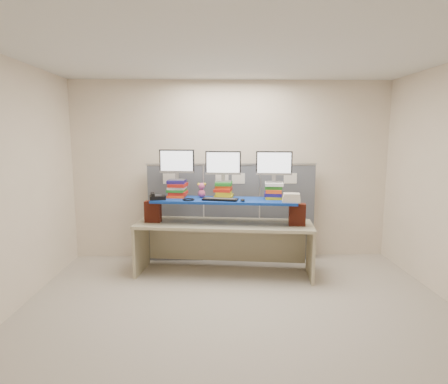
{
  "coord_description": "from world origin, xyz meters",
  "views": [
    {
      "loc": [
        -0.25,
        -3.93,
        1.96
      ],
      "look_at": [
        -0.13,
        1.17,
        1.18
      ],
      "focal_mm": 30.0,
      "sensor_mm": 36.0,
      "label": 1
    }
  ],
  "objects_px": {
    "blue_board": "(224,200)",
    "monitor_right": "(274,165)",
    "monitor_left": "(177,163)",
    "desk": "(224,233)",
    "monitor_center": "(223,164)",
    "keyboard": "(220,199)",
    "desk_phone": "(157,197)"
  },
  "relations": [
    {
      "from": "keyboard",
      "to": "desk_phone",
      "type": "bearing_deg",
      "value": -173.44
    },
    {
      "from": "desk",
      "to": "blue_board",
      "type": "relative_size",
      "value": 1.27
    },
    {
      "from": "desk",
      "to": "keyboard",
      "type": "xyz_separation_m",
      "value": [
        -0.05,
        -0.1,
        0.5
      ]
    },
    {
      "from": "desk",
      "to": "monitor_right",
      "type": "distance_m",
      "value": 1.18
    },
    {
      "from": "blue_board",
      "to": "monitor_right",
      "type": "relative_size",
      "value": 3.98
    },
    {
      "from": "desk",
      "to": "monitor_right",
      "type": "xyz_separation_m",
      "value": [
        0.69,
        0.03,
        0.96
      ]
    },
    {
      "from": "blue_board",
      "to": "keyboard",
      "type": "xyz_separation_m",
      "value": [
        -0.05,
        -0.1,
        0.03
      ]
    },
    {
      "from": "monitor_left",
      "to": "monitor_right",
      "type": "xyz_separation_m",
      "value": [
        1.35,
        -0.17,
        -0.02
      ]
    },
    {
      "from": "blue_board",
      "to": "monitor_center",
      "type": "distance_m",
      "value": 0.5
    },
    {
      "from": "desk_phone",
      "to": "monitor_center",
      "type": "bearing_deg",
      "value": -4.41
    },
    {
      "from": "monitor_center",
      "to": "desk",
      "type": "bearing_deg",
      "value": -78.84
    },
    {
      "from": "monitor_left",
      "to": "monitor_right",
      "type": "distance_m",
      "value": 1.36
    },
    {
      "from": "monitor_right",
      "to": "keyboard",
      "type": "relative_size",
      "value": 0.99
    },
    {
      "from": "monitor_right",
      "to": "monitor_center",
      "type": "bearing_deg",
      "value": -180.0
    },
    {
      "from": "desk",
      "to": "monitor_center",
      "type": "bearing_deg",
      "value": 101.16
    },
    {
      "from": "blue_board",
      "to": "monitor_left",
      "type": "xyz_separation_m",
      "value": [
        -0.66,
        0.2,
        0.51
      ]
    },
    {
      "from": "keyboard",
      "to": "desk_phone",
      "type": "height_order",
      "value": "desk_phone"
    },
    {
      "from": "desk",
      "to": "keyboard",
      "type": "bearing_deg",
      "value": -111.41
    },
    {
      "from": "monitor_right",
      "to": "keyboard",
      "type": "xyz_separation_m",
      "value": [
        -0.75,
        -0.13,
        -0.46
      ]
    },
    {
      "from": "monitor_left",
      "to": "blue_board",
      "type": "bearing_deg",
      "value": -9.87
    },
    {
      "from": "monitor_center",
      "to": "monitor_right",
      "type": "height_order",
      "value": "monitor_right"
    },
    {
      "from": "desk",
      "to": "keyboard",
      "type": "relative_size",
      "value": 5.01
    },
    {
      "from": "monitor_center",
      "to": "desk_phone",
      "type": "relative_size",
      "value": 1.99
    },
    {
      "from": "monitor_left",
      "to": "keyboard",
      "type": "distance_m",
      "value": 0.83
    },
    {
      "from": "blue_board",
      "to": "monitor_left",
      "type": "height_order",
      "value": "monitor_left"
    },
    {
      "from": "desk",
      "to": "monitor_left",
      "type": "height_order",
      "value": "monitor_left"
    },
    {
      "from": "monitor_left",
      "to": "keyboard",
      "type": "height_order",
      "value": "monitor_left"
    },
    {
      "from": "monitor_right",
      "to": "monitor_left",
      "type": "bearing_deg",
      "value": -180.0
    },
    {
      "from": "keyboard",
      "to": "monitor_left",
      "type": "bearing_deg",
      "value": 166.75
    },
    {
      "from": "monitor_left",
      "to": "monitor_right",
      "type": "height_order",
      "value": "monitor_left"
    },
    {
      "from": "monitor_center",
      "to": "keyboard",
      "type": "distance_m",
      "value": 0.51
    },
    {
      "from": "blue_board",
      "to": "desk",
      "type": "bearing_deg",
      "value": 7.03
    }
  ]
}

